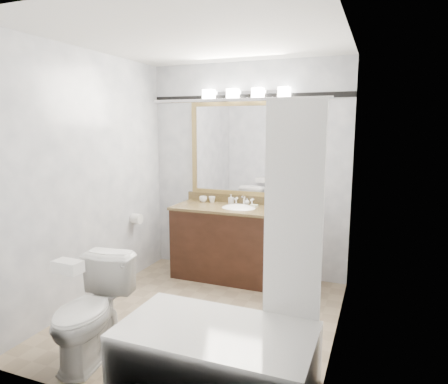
# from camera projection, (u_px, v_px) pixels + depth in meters

# --- Properties ---
(room) EXTENTS (2.42, 2.62, 2.52)m
(room) POSITION_uv_depth(u_px,v_px,m) (201.00, 185.00, 3.55)
(room) COLOR gray
(room) RESTS_ON ground
(vanity) EXTENTS (1.53, 0.58, 0.97)m
(vanity) POSITION_uv_depth(u_px,v_px,m) (238.00, 242.00, 4.61)
(vanity) COLOR black
(vanity) RESTS_ON ground
(mirror) EXTENTS (1.40, 0.04, 1.10)m
(mirror) POSITION_uv_depth(u_px,v_px,m) (246.00, 149.00, 4.68)
(mirror) COLOR #9F8348
(mirror) RESTS_ON room
(vanity_light_bar) EXTENTS (1.02, 0.14, 0.12)m
(vanity_light_bar) POSITION_uv_depth(u_px,v_px,m) (245.00, 94.00, 4.53)
(vanity_light_bar) COLOR silver
(vanity_light_bar) RESTS_ON room
(accent_stripe) EXTENTS (2.40, 0.01, 0.06)m
(accent_stripe) POSITION_uv_depth(u_px,v_px,m) (247.00, 97.00, 4.59)
(accent_stripe) COLOR black
(accent_stripe) RESTS_ON room
(bathtub) EXTENTS (1.30, 0.75, 1.96)m
(bathtub) POSITION_uv_depth(u_px,v_px,m) (220.00, 351.00, 2.68)
(bathtub) COLOR white
(bathtub) RESTS_ON ground
(tp_roll) EXTENTS (0.11, 0.12, 0.12)m
(tp_roll) POSITION_uv_depth(u_px,v_px,m) (137.00, 219.00, 4.66)
(tp_roll) COLOR white
(tp_roll) RESTS_ON room
(toilet) EXTENTS (0.52, 0.80, 0.77)m
(toilet) POSITION_uv_depth(u_px,v_px,m) (91.00, 311.00, 3.03)
(toilet) COLOR white
(toilet) RESTS_ON ground
(tissue_box) EXTENTS (0.21, 0.12, 0.08)m
(tissue_box) POSITION_uv_depth(u_px,v_px,m) (68.00, 267.00, 2.77)
(tissue_box) COLOR white
(tissue_box) RESTS_ON toilet
(coffee_maker) EXTENTS (0.19, 0.23, 0.36)m
(coffee_maker) POSITION_uv_depth(u_px,v_px,m) (295.00, 194.00, 4.35)
(coffee_maker) COLOR black
(coffee_maker) RESTS_ON vanity
(cup_left) EXTENTS (0.09, 0.09, 0.07)m
(cup_left) POSITION_uv_depth(u_px,v_px,m) (203.00, 199.00, 4.88)
(cup_left) COLOR white
(cup_left) RESTS_ON vanity
(cup_right) EXTENTS (0.09, 0.09, 0.07)m
(cup_right) POSITION_uv_depth(u_px,v_px,m) (212.00, 199.00, 4.85)
(cup_right) COLOR white
(cup_right) RESTS_ON vanity
(soap_bottle_a) EXTENTS (0.06, 0.06, 0.11)m
(soap_bottle_a) POSITION_uv_depth(u_px,v_px,m) (231.00, 199.00, 4.79)
(soap_bottle_a) COLOR white
(soap_bottle_a) RESTS_ON vanity
(soap_bottle_b) EXTENTS (0.06, 0.06, 0.08)m
(soap_bottle_b) POSITION_uv_depth(u_px,v_px,m) (247.00, 201.00, 4.72)
(soap_bottle_b) COLOR white
(soap_bottle_b) RESTS_ON vanity
(soap_bar) EXTENTS (0.09, 0.06, 0.03)m
(soap_bar) POSITION_uv_depth(u_px,v_px,m) (254.00, 206.00, 4.60)
(soap_bar) COLOR beige
(soap_bar) RESTS_ON vanity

